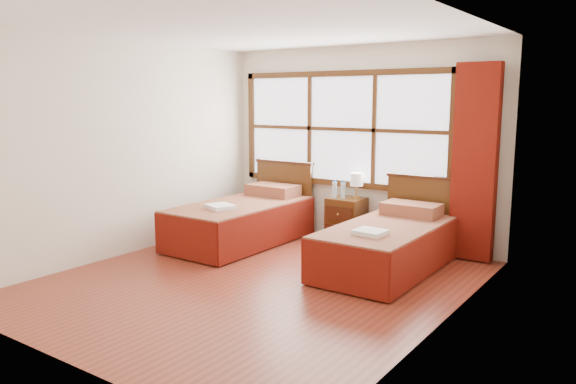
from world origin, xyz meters
The scene contains 15 objects.
floor centered at (0.00, 0.00, 0.00)m, with size 4.50×4.50×0.00m, color maroon.
ceiling centered at (0.00, 0.00, 2.60)m, with size 4.50×4.50×0.00m, color white.
wall_back centered at (0.00, 2.25, 1.30)m, with size 4.00×4.00×0.00m, color silver.
wall_left centered at (-2.00, 0.00, 1.30)m, with size 4.50×4.50×0.00m, color silver.
wall_right centered at (2.00, 0.00, 1.30)m, with size 4.50×4.50×0.00m, color silver.
window centered at (-0.25, 2.21, 1.50)m, with size 3.16×0.06×1.56m.
curtain centered at (1.60, 2.11, 1.17)m, with size 0.50×0.16×2.30m, color maroon.
bed_left centered at (-1.15, 1.20, 0.31)m, with size 1.05×2.07×1.02m.
bed_right centered at (0.96, 1.20, 0.30)m, with size 1.00×2.02×0.97m.
nightstand centered at (-0.03, 1.99, 0.30)m, with size 0.45×0.45×0.60m.
towels_left centered at (-1.12, 0.71, 0.57)m, with size 0.41×0.39×0.05m.
towels_right centered at (0.99, 0.66, 0.54)m, with size 0.33×0.29×0.05m.
lamp centered at (0.08, 2.07, 0.84)m, with size 0.17×0.17×0.33m.
bottle_near centered at (-0.17, 1.92, 0.71)m, with size 0.06×0.06×0.24m.
bottle_far centered at (-0.07, 1.97, 0.71)m, with size 0.06×0.06×0.24m.
Camera 1 is at (3.54, -4.47, 1.90)m, focal length 35.00 mm.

